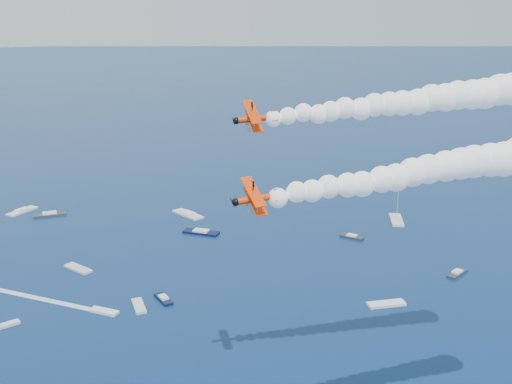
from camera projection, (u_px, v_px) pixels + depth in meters
name	position (u px, v px, depth m)	size (l,w,h in m)	color
biplane_lead	(255.00, 119.00, 110.16)	(7.49, 8.40, 5.06)	#E83504
biplane_trail	(257.00, 199.00, 89.72)	(6.82, 7.65, 4.61)	#FD3A05
smoke_trail_lead	(410.00, 101.00, 114.50)	(55.30, 12.27, 10.45)	white
smoke_trail_trail	(436.00, 170.00, 96.47)	(55.65, 7.67, 10.45)	white
spectator_boats	(158.00, 266.00, 198.82)	(226.96, 185.13, 0.70)	silver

